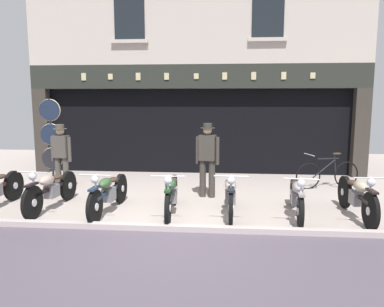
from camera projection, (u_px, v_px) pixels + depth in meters
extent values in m
cube|color=#A4968F|center=(195.00, 176.00, 11.41)|extent=(22.12, 10.00, 0.08)
cube|color=#AFA19E|center=(173.00, 230.00, 6.55)|extent=(22.12, 0.16, 0.18)
cube|color=black|center=(200.00, 127.00, 13.49)|extent=(9.31, 4.00, 2.60)
cube|color=#332D28|center=(43.00, 131.00, 11.82)|extent=(0.44, 0.36, 2.60)
cube|color=#332D28|center=(360.00, 133.00, 10.98)|extent=(0.44, 0.36, 2.60)
cube|color=black|center=(197.00, 127.00, 11.74)|extent=(8.91, 0.03, 2.18)
cube|color=#252822|center=(196.00, 76.00, 11.10)|extent=(10.12, 0.24, 0.70)
cube|color=#C6B789|center=(84.00, 77.00, 11.26)|extent=(0.14, 0.03, 0.22)
cube|color=#C6B789|center=(110.00, 77.00, 11.19)|extent=(0.14, 0.03, 0.17)
cube|color=#C6B789|center=(138.00, 76.00, 11.12)|extent=(0.14, 0.03, 0.22)
cube|color=#C6B789|center=(167.00, 76.00, 11.04)|extent=(0.14, 0.03, 0.20)
cube|color=#C6B789|center=(196.00, 76.00, 10.97)|extent=(0.14, 0.03, 0.16)
cube|color=#C6B789|center=(225.00, 76.00, 10.89)|extent=(0.14, 0.03, 0.20)
cube|color=#C6B789|center=(254.00, 76.00, 10.82)|extent=(0.14, 0.03, 0.22)
cube|color=#C6B789|center=(284.00, 76.00, 10.75)|extent=(0.14, 0.03, 0.21)
cube|color=#C6B789|center=(313.00, 76.00, 10.68)|extent=(0.14, 0.03, 0.17)
cube|color=#B9ADA2|center=(196.00, 17.00, 10.93)|extent=(10.12, 0.40, 2.72)
cube|color=black|center=(129.00, 17.00, 10.89)|extent=(0.90, 0.02, 1.30)
cube|color=#B9ADA2|center=(130.00, 41.00, 10.96)|extent=(1.10, 0.12, 0.10)
cube|color=black|center=(268.00, 14.00, 10.55)|extent=(0.90, 0.02, 1.30)
cube|color=#B9ADA2|center=(267.00, 39.00, 10.61)|extent=(1.10, 0.12, 0.10)
cylinder|color=black|center=(14.00, 186.00, 8.48)|extent=(0.11, 0.68, 0.68)
cylinder|color=silver|center=(14.00, 186.00, 8.48)|extent=(0.12, 0.15, 0.15)
ellipsoid|color=#38281E|center=(1.00, 177.00, 8.01)|extent=(0.21, 0.31, 0.10)
cylinder|color=black|center=(32.00, 203.00, 7.10)|extent=(0.11, 0.67, 0.66)
cylinder|color=silver|center=(32.00, 203.00, 7.10)|extent=(0.11, 0.15, 0.15)
cylinder|color=black|center=(68.00, 186.00, 8.52)|extent=(0.12, 0.67, 0.66)
cylinder|color=silver|center=(68.00, 186.00, 8.52)|extent=(0.12, 0.15, 0.15)
cube|color=black|center=(52.00, 188.00, 7.79)|extent=(0.15, 1.33, 0.07)
cube|color=slate|center=(52.00, 191.00, 7.80)|extent=(0.22, 0.33, 0.26)
ellipsoid|color=#AE988C|center=(47.00, 180.00, 7.59)|extent=(0.25, 0.47, 0.20)
ellipsoid|color=#38281E|center=(57.00, 177.00, 8.02)|extent=(0.22, 0.31, 0.10)
cube|color=black|center=(31.00, 185.00, 7.05)|extent=(0.12, 0.37, 0.04)
sphere|color=silver|center=(33.00, 176.00, 7.09)|extent=(0.15, 0.15, 0.15)
cylinder|color=silver|center=(32.00, 172.00, 7.08)|extent=(0.62, 0.06, 0.02)
cylinder|color=silver|center=(33.00, 187.00, 7.10)|extent=(0.05, 0.23, 0.62)
cylinder|color=black|center=(95.00, 207.00, 6.87)|extent=(0.11, 0.65, 0.65)
cylinder|color=silver|center=(95.00, 207.00, 6.87)|extent=(0.11, 0.15, 0.14)
cylinder|color=black|center=(121.00, 188.00, 8.28)|extent=(0.12, 0.65, 0.65)
cylinder|color=silver|center=(121.00, 188.00, 8.28)|extent=(0.12, 0.15, 0.14)
cube|color=#1D3047|center=(109.00, 191.00, 7.55)|extent=(0.15, 1.33, 0.07)
cube|color=slate|center=(109.00, 194.00, 7.56)|extent=(0.22, 0.33, 0.26)
ellipsoid|color=#34502E|center=(105.00, 183.00, 7.36)|extent=(0.25, 0.47, 0.20)
ellipsoid|color=#38281E|center=(113.00, 180.00, 7.78)|extent=(0.22, 0.31, 0.10)
cube|color=#1D3047|center=(94.00, 189.00, 6.82)|extent=(0.12, 0.37, 0.04)
sphere|color=silver|center=(95.00, 179.00, 6.85)|extent=(0.15, 0.15, 0.15)
cylinder|color=silver|center=(95.00, 175.00, 6.84)|extent=(0.62, 0.06, 0.02)
cylinder|color=silver|center=(95.00, 191.00, 6.86)|extent=(0.05, 0.27, 0.61)
cylinder|color=black|center=(168.00, 208.00, 6.78)|extent=(0.10, 0.65, 0.64)
cylinder|color=silver|center=(168.00, 208.00, 6.78)|extent=(0.11, 0.15, 0.14)
cylinder|color=black|center=(174.00, 189.00, 8.20)|extent=(0.11, 0.65, 0.64)
cylinder|color=silver|center=(174.00, 189.00, 8.20)|extent=(0.12, 0.15, 0.14)
cube|color=#1C3A1E|center=(171.00, 192.00, 7.47)|extent=(0.14, 1.33, 0.07)
cube|color=slate|center=(171.00, 195.00, 7.48)|extent=(0.22, 0.33, 0.26)
ellipsoid|color=#2A4B32|center=(171.00, 184.00, 7.27)|extent=(0.24, 0.47, 0.20)
ellipsoid|color=#38281E|center=(173.00, 180.00, 7.71)|extent=(0.22, 0.31, 0.10)
cube|color=#1C3A1E|center=(168.00, 190.00, 6.73)|extent=(0.12, 0.36, 0.04)
sphere|color=silver|center=(168.00, 181.00, 6.77)|extent=(0.15, 0.15, 0.15)
cylinder|color=silver|center=(168.00, 176.00, 6.75)|extent=(0.62, 0.06, 0.02)
cylinder|color=silver|center=(168.00, 192.00, 6.78)|extent=(0.05, 0.24, 0.62)
cylinder|color=black|center=(231.00, 208.00, 6.74)|extent=(0.07, 0.66, 0.66)
cylinder|color=silver|center=(231.00, 208.00, 6.74)|extent=(0.10, 0.14, 0.14)
cylinder|color=black|center=(230.00, 191.00, 8.03)|extent=(0.08, 0.66, 0.66)
cylinder|color=silver|center=(230.00, 191.00, 8.03)|extent=(0.11, 0.14, 0.14)
cube|color=black|center=(230.00, 193.00, 7.37)|extent=(0.07, 1.20, 0.07)
cube|color=slate|center=(230.00, 196.00, 7.38)|extent=(0.20, 0.32, 0.26)
ellipsoid|color=#ABA08F|center=(231.00, 185.00, 7.18)|extent=(0.22, 0.46, 0.20)
ellipsoid|color=#38281E|center=(230.00, 182.00, 7.57)|extent=(0.20, 0.30, 0.10)
cube|color=black|center=(231.00, 190.00, 6.69)|extent=(0.10, 0.36, 0.04)
sphere|color=silver|center=(231.00, 181.00, 6.73)|extent=(0.15, 0.15, 0.15)
cylinder|color=silver|center=(231.00, 176.00, 6.72)|extent=(0.62, 0.02, 0.02)
cylinder|color=silver|center=(231.00, 192.00, 6.74)|extent=(0.04, 0.28, 0.60)
cylinder|color=black|center=(300.00, 212.00, 6.64)|extent=(0.12, 0.61, 0.61)
cylinder|color=silver|center=(300.00, 212.00, 6.64)|extent=(0.11, 0.14, 0.13)
cylinder|color=black|center=(293.00, 192.00, 8.04)|extent=(0.13, 0.61, 0.61)
cylinder|color=silver|center=(293.00, 192.00, 8.04)|extent=(0.12, 0.14, 0.13)
cube|color=gray|center=(297.00, 195.00, 7.32)|extent=(0.18, 1.33, 0.07)
cube|color=slate|center=(297.00, 198.00, 7.33)|extent=(0.23, 0.34, 0.26)
ellipsoid|color=gray|center=(298.00, 187.00, 7.13)|extent=(0.26, 0.48, 0.20)
ellipsoid|color=#38281E|center=(296.00, 183.00, 7.55)|extent=(0.22, 0.32, 0.10)
cube|color=gray|center=(301.00, 194.00, 6.59)|extent=(0.13, 0.37, 0.04)
sphere|color=silver|center=(301.00, 183.00, 6.62)|extent=(0.15, 0.15, 0.15)
cylinder|color=silver|center=(301.00, 179.00, 6.61)|extent=(0.62, 0.08, 0.02)
cylinder|color=silver|center=(301.00, 195.00, 6.63)|extent=(0.06, 0.27, 0.61)
cylinder|color=black|center=(371.00, 211.00, 6.55)|extent=(0.08, 0.68, 0.68)
cylinder|color=silver|center=(371.00, 211.00, 6.55)|extent=(0.10, 0.15, 0.15)
cylinder|color=black|center=(345.00, 192.00, 7.91)|extent=(0.09, 0.68, 0.68)
cylinder|color=silver|center=(345.00, 192.00, 7.91)|extent=(0.11, 0.15, 0.15)
cube|color=black|center=(357.00, 195.00, 7.21)|extent=(0.09, 1.27, 0.07)
cube|color=slate|center=(357.00, 198.00, 7.22)|extent=(0.20, 0.32, 0.26)
ellipsoid|color=tan|center=(361.00, 186.00, 7.02)|extent=(0.23, 0.46, 0.20)
ellipsoid|color=#38281E|center=(353.00, 183.00, 7.43)|extent=(0.20, 0.30, 0.10)
cube|color=black|center=(372.00, 191.00, 6.50)|extent=(0.11, 0.36, 0.04)
sphere|color=silver|center=(371.00, 182.00, 6.54)|extent=(0.15, 0.15, 0.15)
cylinder|color=silver|center=(371.00, 178.00, 6.53)|extent=(0.62, 0.03, 0.02)
cylinder|color=silver|center=(371.00, 194.00, 6.55)|extent=(0.04, 0.23, 0.62)
cylinder|color=#47423D|center=(66.00, 173.00, 9.51)|extent=(0.15, 0.15, 0.84)
cylinder|color=#47423D|center=(58.00, 173.00, 9.56)|extent=(0.15, 0.15, 0.84)
cube|color=#47423D|center=(61.00, 146.00, 9.44)|extent=(0.41, 0.27, 0.56)
cube|color=silver|center=(63.00, 143.00, 9.54)|extent=(0.14, 0.04, 0.31)
cube|color=navy|center=(64.00, 144.00, 9.55)|extent=(0.05, 0.02, 0.29)
cylinder|color=#47423D|center=(69.00, 149.00, 9.39)|extent=(0.09, 0.09, 0.62)
cylinder|color=#47423D|center=(53.00, 149.00, 9.50)|extent=(0.09, 0.09, 0.62)
sphere|color=tan|center=(60.00, 131.00, 9.38)|extent=(0.20, 0.20, 0.20)
cylinder|color=#4C4238|center=(60.00, 129.00, 9.37)|extent=(0.34, 0.34, 0.01)
cylinder|color=#4C4238|center=(60.00, 127.00, 9.36)|extent=(0.21, 0.21, 0.11)
cylinder|color=#38332D|center=(212.00, 179.00, 8.73)|extent=(0.15, 0.15, 0.89)
cylinder|color=#38332D|center=(203.00, 178.00, 8.79)|extent=(0.15, 0.15, 0.89)
cube|color=#38332D|center=(207.00, 148.00, 8.65)|extent=(0.42, 0.29, 0.59)
cube|color=silver|center=(209.00, 144.00, 8.75)|extent=(0.14, 0.05, 0.33)
cube|color=maroon|center=(209.00, 145.00, 8.77)|extent=(0.05, 0.02, 0.31)
cylinder|color=#38332D|center=(217.00, 151.00, 8.60)|extent=(0.09, 0.09, 0.64)
cylinder|color=#38332D|center=(198.00, 150.00, 8.73)|extent=(0.09, 0.09, 0.64)
sphere|color=tan|center=(208.00, 130.00, 8.60)|extent=(0.20, 0.20, 0.20)
cylinder|color=#332D28|center=(208.00, 128.00, 8.59)|extent=(0.34, 0.34, 0.01)
cylinder|color=#332D28|center=(208.00, 126.00, 8.58)|extent=(0.21, 0.21, 0.11)
cylinder|color=#232328|center=(52.00, 143.00, 9.86)|extent=(0.06, 0.06, 2.29)
cylinder|color=#192338|center=(49.00, 110.00, 9.72)|extent=(0.56, 0.03, 0.56)
torus|color=beige|center=(50.00, 110.00, 9.74)|extent=(0.58, 0.04, 0.58)
cylinder|color=#192338|center=(51.00, 134.00, 9.81)|extent=(0.56, 0.03, 0.56)
torus|color=beige|center=(51.00, 134.00, 9.83)|extent=(0.58, 0.04, 0.58)
cylinder|color=black|center=(52.00, 158.00, 9.90)|extent=(0.56, 0.03, 0.56)
torus|color=beige|center=(52.00, 158.00, 9.92)|extent=(0.58, 0.04, 0.58)
cube|color=silver|center=(262.00, 114.00, 11.36)|extent=(0.68, 0.02, 1.11)
cube|color=#1E3323|center=(263.00, 99.00, 11.28)|extent=(0.68, 0.01, 0.20)
torus|color=black|center=(308.00, 176.00, 9.58)|extent=(0.67, 0.24, 0.69)
torus|color=black|center=(346.00, 174.00, 9.80)|extent=(0.67, 0.24, 0.69)
cylinder|color=black|center=(324.00, 169.00, 9.64)|extent=(0.61, 0.21, 0.48)
cylinder|color=black|center=(328.00, 159.00, 9.62)|extent=(0.58, 0.20, 0.03)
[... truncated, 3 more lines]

